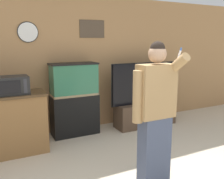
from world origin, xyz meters
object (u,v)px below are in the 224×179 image
aquarium_on_stand (74,99)px  person_standing (155,112)px  microwave (11,85)px  tv_on_stand (145,107)px

aquarium_on_stand → person_standing: 2.05m
microwave → person_standing: size_ratio=0.29×
aquarium_on_stand → tv_on_stand: (1.47, -0.18, -0.29)m
aquarium_on_stand → microwave: bearing=-161.1°
tv_on_stand → person_standing: bearing=-121.7°
microwave → tv_on_stand: 2.67m
aquarium_on_stand → tv_on_stand: size_ratio=0.87×
microwave → tv_on_stand: tv_on_stand is taller
tv_on_stand → person_standing: 2.21m
aquarium_on_stand → person_standing: person_standing is taller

